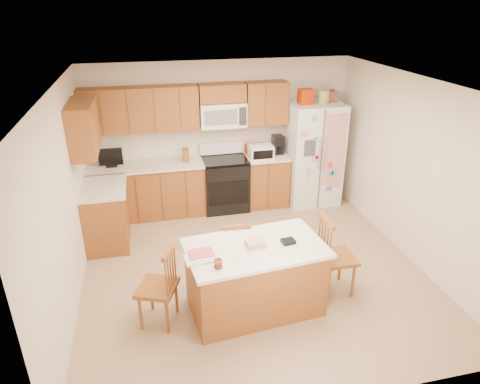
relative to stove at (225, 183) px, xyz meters
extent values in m
plane|color=tan|center=(0.00, -1.94, -0.47)|extent=(4.50, 4.50, 0.00)
cube|color=beige|center=(0.00, 0.31, 0.78)|extent=(4.50, 0.10, 2.50)
cube|color=beige|center=(0.00, -4.19, 0.78)|extent=(4.50, 0.10, 2.50)
cube|color=beige|center=(-2.25, -1.94, 0.78)|extent=(0.10, 4.50, 2.50)
cube|color=beige|center=(2.25, -1.94, 0.78)|extent=(0.10, 4.50, 2.50)
cube|color=white|center=(0.00, -1.94, 2.03)|extent=(4.50, 4.50, 0.04)
cube|color=brown|center=(-1.31, 0.01, -0.03)|extent=(1.87, 0.60, 0.88)
cube|color=brown|center=(0.74, 0.01, -0.03)|extent=(0.72, 0.60, 0.88)
cube|color=brown|center=(-1.95, -0.76, -0.03)|extent=(0.60, 0.95, 0.88)
cube|color=beige|center=(-1.31, 0.00, 0.43)|extent=(1.87, 0.64, 0.04)
cube|color=beige|center=(0.74, 0.00, 0.43)|extent=(0.72, 0.64, 0.04)
cube|color=beige|center=(-1.94, -0.76, 0.43)|extent=(0.64, 0.95, 0.04)
cube|color=brown|center=(-1.32, 0.15, 1.33)|extent=(1.85, 0.33, 0.70)
cube|color=brown|center=(0.75, 0.15, 1.33)|extent=(0.70, 0.33, 0.70)
cube|color=brown|center=(0.00, 0.15, 1.53)|extent=(0.76, 0.33, 0.29)
cube|color=brown|center=(-2.08, -0.76, 1.33)|extent=(0.33, 0.95, 0.70)
cube|color=#593B16|center=(-1.90, -0.02, 1.33)|extent=(0.02, 0.01, 0.66)
cube|color=#593B16|center=(-1.90, -0.29, -0.03)|extent=(0.02, 0.01, 0.84)
cube|color=#593B16|center=(-1.50, -0.02, 1.33)|extent=(0.02, 0.01, 0.66)
cube|color=#593B16|center=(-1.50, -0.29, -0.03)|extent=(0.02, 0.01, 0.84)
cube|color=#593B16|center=(-1.10, -0.02, 1.33)|extent=(0.02, 0.01, 0.66)
cube|color=#593B16|center=(-1.10, -0.29, -0.03)|extent=(0.02, 0.01, 0.84)
cube|color=#593B16|center=(-0.70, -0.02, 1.33)|extent=(0.01, 0.01, 0.66)
cube|color=#593B16|center=(-0.70, -0.29, -0.03)|extent=(0.01, 0.01, 0.84)
cube|color=#593B16|center=(0.70, -0.02, 1.33)|extent=(0.01, 0.01, 0.66)
cube|color=#593B16|center=(0.70, -0.29, -0.03)|extent=(0.01, 0.01, 0.84)
cube|color=white|center=(0.00, 0.12, 1.18)|extent=(0.76, 0.38, 0.40)
cube|color=slate|center=(-0.06, -0.07, 1.18)|extent=(0.54, 0.01, 0.24)
cube|color=#262626|center=(0.30, -0.07, 1.18)|extent=(0.12, 0.01, 0.30)
cube|color=brown|center=(-0.65, 0.01, 0.56)|extent=(0.10, 0.14, 0.22)
cube|color=black|center=(-1.85, 0.03, 0.46)|extent=(0.18, 0.12, 0.02)
cube|color=black|center=(-1.85, 0.03, 0.62)|extent=(0.38, 0.03, 0.28)
cube|color=red|center=(0.58, 0.09, 0.54)|extent=(0.35, 0.22, 0.18)
cube|color=white|center=(0.60, -0.14, 0.56)|extent=(0.40, 0.28, 0.23)
cube|color=black|center=(0.60, -0.28, 0.56)|extent=(0.34, 0.01, 0.15)
cube|color=black|center=(0.96, 0.06, 0.61)|extent=(0.18, 0.22, 0.32)
cylinder|color=black|center=(0.96, -0.01, 0.54)|extent=(0.12, 0.12, 0.12)
cube|color=black|center=(0.00, -0.01, -0.03)|extent=(0.76, 0.64, 0.88)
cube|color=black|center=(0.00, -0.33, -0.05)|extent=(0.68, 0.01, 0.42)
cube|color=black|center=(0.00, -0.01, 0.43)|extent=(0.76, 0.64, 0.03)
cube|color=white|center=(0.00, 0.25, 0.56)|extent=(0.76, 0.10, 0.20)
cube|color=white|center=(1.57, -0.06, 0.43)|extent=(0.90, 0.75, 1.80)
cube|color=#4C4C4C|center=(1.57, -0.44, 0.43)|extent=(0.02, 0.01, 1.75)
cube|color=silver|center=(1.52, -0.47, 0.58)|extent=(0.02, 0.03, 0.55)
cube|color=silver|center=(1.62, -0.47, 0.58)|extent=(0.02, 0.03, 0.55)
cube|color=#3F3F44|center=(1.35, -0.44, 0.68)|extent=(0.20, 0.01, 0.28)
cube|color=#D84C59|center=(1.77, -0.44, 0.58)|extent=(0.42, 0.01, 1.30)
cube|color=#B82800|center=(1.37, -0.06, 1.45)|extent=(0.22, 0.22, 0.24)
cylinder|color=tan|center=(1.67, -0.11, 1.44)|extent=(0.18, 0.18, 0.22)
cube|color=brown|center=(1.85, 0.02, 1.42)|extent=(0.18, 0.20, 0.18)
cube|color=brown|center=(-0.18, -2.74, -0.07)|extent=(1.56, 0.98, 0.81)
cube|color=beige|center=(-0.18, -2.74, 0.36)|extent=(1.65, 1.07, 0.04)
cylinder|color=#B82800|center=(-0.66, -3.05, 0.41)|extent=(0.08, 0.08, 0.06)
cylinder|color=white|center=(-0.66, -3.05, 0.43)|extent=(0.09, 0.09, 0.09)
cube|color=pink|center=(-0.18, -2.73, 0.42)|extent=(0.21, 0.17, 0.07)
cube|color=black|center=(0.20, -2.75, 0.40)|extent=(0.16, 0.13, 0.04)
cube|color=white|center=(-0.84, -2.85, 0.39)|extent=(0.32, 0.27, 0.01)
cube|color=#D84C4C|center=(-0.80, -2.77, 0.40)|extent=(0.28, 0.23, 0.01)
cylinder|color=white|center=(-0.46, -2.97, 0.39)|extent=(0.13, 0.06, 0.01)
cube|color=brown|center=(-1.30, -2.72, -0.01)|extent=(0.54, 0.55, 0.05)
cylinder|color=brown|center=(-1.38, -2.50, -0.25)|extent=(0.04, 0.04, 0.44)
cylinder|color=brown|center=(-1.51, -2.82, -0.25)|extent=(0.04, 0.04, 0.44)
cylinder|color=brown|center=(-1.09, -2.61, -0.25)|extent=(0.04, 0.04, 0.44)
cylinder|color=brown|center=(-1.23, -2.94, -0.25)|extent=(0.04, 0.04, 0.44)
cylinder|color=brown|center=(-1.08, -2.64, 0.25)|extent=(0.02, 0.02, 0.49)
cylinder|color=brown|center=(-1.11, -2.71, 0.25)|extent=(0.02, 0.02, 0.49)
cylinder|color=brown|center=(-1.14, -2.78, 0.25)|extent=(0.02, 0.02, 0.49)
cylinder|color=brown|center=(-1.17, -2.85, 0.25)|extent=(0.02, 0.02, 0.49)
cylinder|color=brown|center=(-1.20, -2.92, 0.25)|extent=(0.02, 0.02, 0.49)
cube|color=brown|center=(-1.14, -2.78, 0.50)|extent=(0.19, 0.39, 0.05)
cube|color=brown|center=(-0.30, -2.15, -0.05)|extent=(0.41, 0.39, 0.04)
cylinder|color=brown|center=(-0.13, -2.01, -0.27)|extent=(0.03, 0.03, 0.40)
cylinder|color=brown|center=(-0.45, -2.00, -0.27)|extent=(0.03, 0.03, 0.40)
cylinder|color=brown|center=(-0.15, -2.29, -0.27)|extent=(0.03, 0.03, 0.40)
cylinder|color=brown|center=(-0.46, -2.28, -0.27)|extent=(0.03, 0.03, 0.40)
cylinder|color=brown|center=(-0.17, -2.31, 0.19)|extent=(0.02, 0.02, 0.45)
cylinder|color=brown|center=(-0.24, -2.31, 0.19)|extent=(0.02, 0.02, 0.45)
cylinder|color=brown|center=(-0.31, -2.30, 0.19)|extent=(0.02, 0.02, 0.45)
cylinder|color=brown|center=(-0.38, -2.30, 0.19)|extent=(0.02, 0.02, 0.45)
cylinder|color=brown|center=(-0.45, -2.30, 0.19)|extent=(0.02, 0.02, 0.45)
cube|color=brown|center=(-0.31, -2.30, 0.41)|extent=(0.37, 0.06, 0.05)
cube|color=brown|center=(0.89, -2.63, 0.01)|extent=(0.43, 0.45, 0.05)
cylinder|color=brown|center=(1.05, -2.81, -0.24)|extent=(0.04, 0.04, 0.46)
cylinder|color=brown|center=(1.05, -2.45, -0.24)|extent=(0.04, 0.04, 0.46)
cylinder|color=brown|center=(0.73, -2.81, -0.24)|extent=(0.04, 0.04, 0.46)
cylinder|color=brown|center=(0.73, -2.45, -0.24)|extent=(0.04, 0.04, 0.46)
cylinder|color=brown|center=(0.71, -2.79, 0.29)|extent=(0.02, 0.02, 0.52)
cylinder|color=brown|center=(0.71, -2.71, 0.29)|extent=(0.02, 0.02, 0.52)
cylinder|color=brown|center=(0.71, -2.63, 0.29)|extent=(0.02, 0.02, 0.52)
cylinder|color=brown|center=(0.71, -2.55, 0.29)|extent=(0.02, 0.02, 0.52)
cylinder|color=brown|center=(0.71, -2.47, 0.29)|extent=(0.02, 0.02, 0.52)
cube|color=brown|center=(0.71, -2.63, 0.55)|extent=(0.04, 0.43, 0.05)
camera|label=1|loc=(-1.27, -6.72, 2.93)|focal=32.00mm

